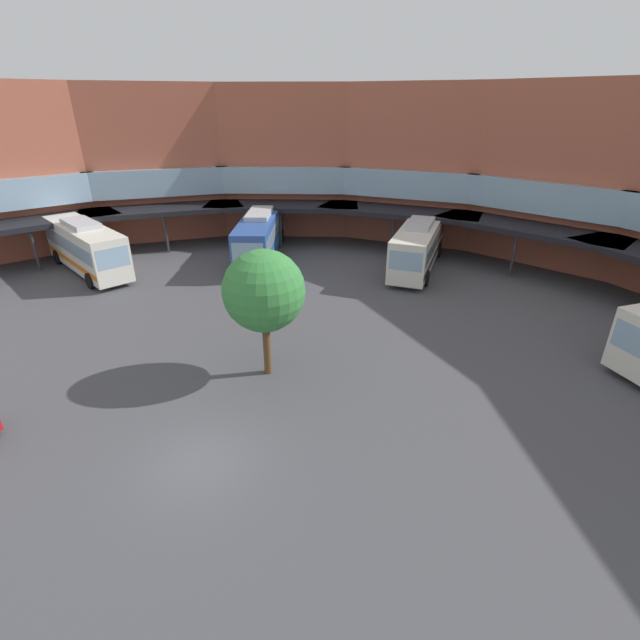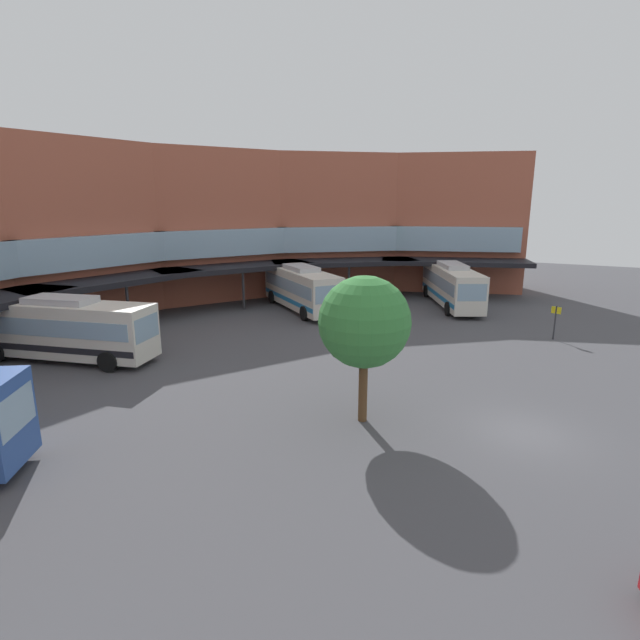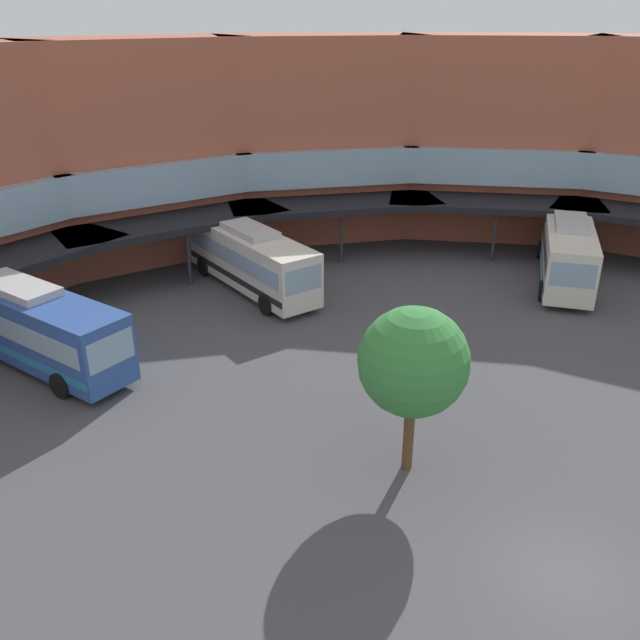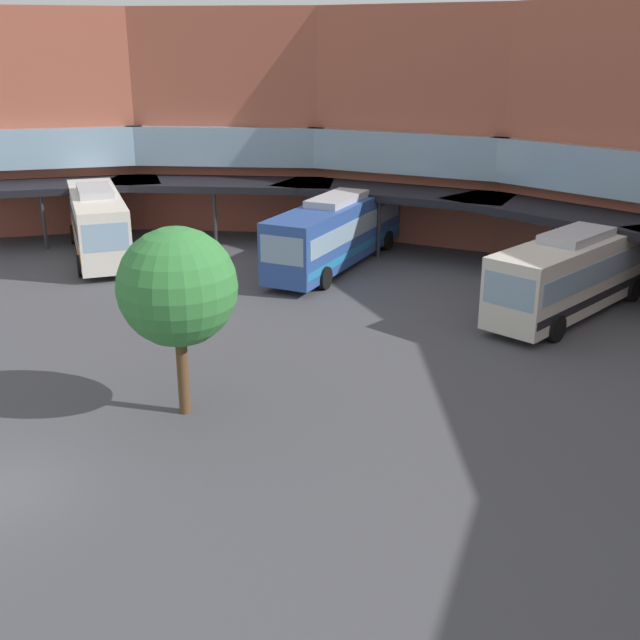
% 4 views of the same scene
% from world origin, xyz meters
% --- Properties ---
extents(ground_plane, '(115.73, 115.73, 0.00)m').
position_xyz_m(ground_plane, '(0.00, 0.00, 0.00)').
color(ground_plane, '#47474C').
extents(station_building, '(72.44, 35.19, 12.99)m').
position_xyz_m(station_building, '(-0.00, 22.43, 6.26)').
color(station_building, '#AD5942').
rests_on(station_building, ground).
extents(bus_0, '(10.75, 4.78, 3.81)m').
position_xyz_m(bus_0, '(-21.78, 9.72, 1.93)').
color(bus_0, silver).
rests_on(bus_0, ground).
extents(bus_1, '(4.80, 10.62, 3.62)m').
position_xyz_m(bus_1, '(-1.69, 23.79, 1.83)').
color(bus_1, silver).
rests_on(bus_1, ground).
extents(bus_4, '(8.50, 11.60, 3.68)m').
position_xyz_m(bus_4, '(-13.51, 19.65, 1.86)').
color(bus_4, '#2D519E').
rests_on(bus_4, ground).
extents(plaza_tree, '(3.64, 3.64, 5.97)m').
position_xyz_m(plaza_tree, '(-1.71, 6.01, 4.13)').
color(plaza_tree, brown).
rests_on(plaza_tree, ground).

